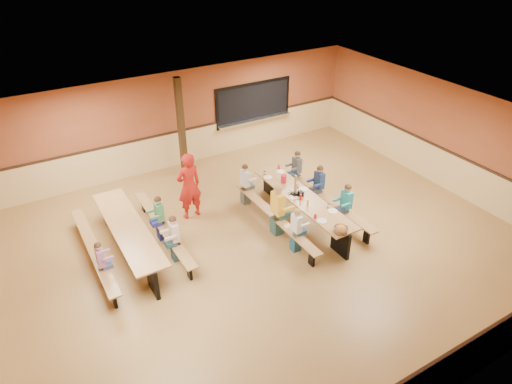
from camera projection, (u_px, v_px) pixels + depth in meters
ground at (264, 244)px, 11.09m from camera, size 12.00×12.00×0.00m
room_envelope at (264, 221)px, 10.73m from camera, size 12.04×10.04×3.02m
kitchen_pass_through at (254, 105)px, 15.10m from camera, size 2.78×0.28×1.38m
structural_post at (181, 127)px, 13.46m from camera, size 0.18×0.18×3.00m
cafeteria_table_main at (302, 204)px, 11.67m from camera, size 1.91×3.70×0.74m
cafeteria_table_second at (129, 234)px, 10.57m from camera, size 1.91×3.70×0.74m
seated_child_white_left at (296, 230)px, 10.62m from camera, size 0.34×0.28×1.15m
seated_adult_yellow at (278, 210)px, 11.15m from camera, size 0.45×0.37×1.38m
seated_child_grey_left at (245, 184)px, 12.40m from camera, size 0.36×0.29×1.18m
seated_child_teal_right at (346, 206)px, 11.46m from camera, size 0.37×0.30×1.21m
seated_child_navy_right at (319, 186)px, 12.28m from camera, size 0.37×0.30×1.21m
seated_child_char_right at (297, 171)px, 13.06m from camera, size 0.36×0.30×1.19m
seated_child_purple_sec at (102, 265)px, 9.61m from camera, size 0.32×0.26×1.11m
seated_child_green_sec at (160, 218)px, 11.01m from camera, size 0.36×0.29×1.18m
seated_child_tan_sec at (175, 239)px, 10.32m from camera, size 0.35×0.29×1.18m
standing_woman at (189, 186)px, 11.68m from camera, size 0.71×0.50×1.84m
punch_pitcher at (284, 179)px, 12.13m from camera, size 0.16×0.16×0.22m
chip_bowl at (341, 229)px, 10.25m from camera, size 0.32×0.32×0.15m
napkin_dispenser at (301, 194)px, 11.58m from camera, size 0.10×0.14×0.13m
condiment_mustard at (308, 202)px, 11.18m from camera, size 0.06×0.06×0.17m
condiment_ketchup at (301, 197)px, 11.40m from camera, size 0.06×0.06×0.17m
table_paddle at (295, 190)px, 11.59m from camera, size 0.16×0.16×0.56m
place_settings at (303, 195)px, 11.53m from camera, size 0.65×3.30×0.11m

